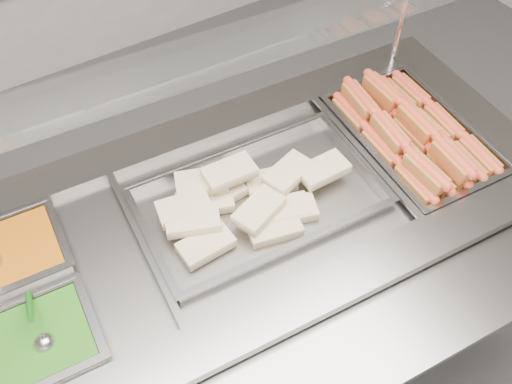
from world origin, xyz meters
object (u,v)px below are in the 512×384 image
serving_spoon (42,337)px  sneeze_guard (200,59)px  pan_hotdogs (411,141)px  steam_counter (243,282)px  pan_wraps (259,201)px

serving_spoon → sneeze_guard: bearing=26.6°
pan_hotdogs → serving_spoon: 1.31m
sneeze_guard → serving_spoon: 0.84m
sneeze_guard → pan_hotdogs: size_ratio=2.90×
steam_counter → serving_spoon: serving_spoon is taller
pan_hotdogs → serving_spoon: bearing=-177.5°
pan_hotdogs → pan_wraps: size_ratio=0.81×
steam_counter → sneeze_guard: 0.88m
pan_hotdogs → sneeze_guard: bearing=156.4°
pan_hotdogs → steam_counter: bearing=175.6°
sneeze_guard → pan_wraps: sneeze_guard is taller
pan_hotdogs → pan_wraps: bearing=175.6°
sneeze_guard → pan_hotdogs: (0.63, -0.28, -0.42)m
sneeze_guard → pan_wraps: bearing=-79.0°
steam_counter → pan_hotdogs: size_ratio=3.37×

